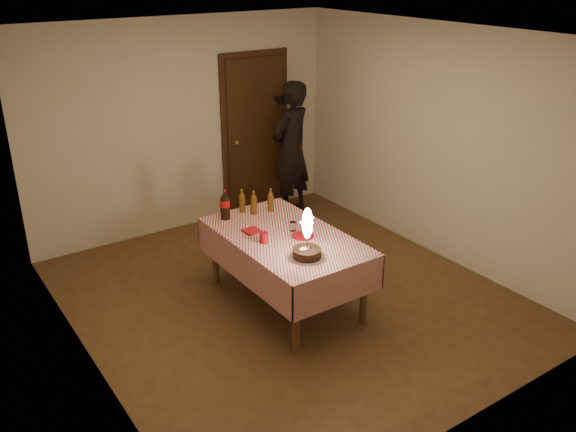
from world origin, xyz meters
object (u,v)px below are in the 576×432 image
object	(u,v)px
dining_table	(285,244)
red_cup	(264,238)
clear_cup	(293,226)
amber_bottle_left	(242,201)
photographer	(291,149)
amber_bottle_mid	(254,203)
cola_bottle	(225,205)
birthday_cake	(307,245)
amber_bottle_right	(271,200)
red_plate	(303,236)

from	to	relation	value
dining_table	red_cup	world-z (taller)	red_cup
dining_table	clear_cup	world-z (taller)	clear_cup
amber_bottle_left	photographer	size ratio (longest dim) A/B	0.14
amber_bottle_left	amber_bottle_mid	xyz separation A→B (m)	(0.08, -0.11, 0.00)
cola_bottle	photographer	xyz separation A→B (m)	(1.63, 1.17, 0.02)
birthday_cake	photographer	world-z (taller)	photographer
amber_bottle_mid	amber_bottle_right	bearing A→B (deg)	-10.27
amber_bottle_mid	amber_bottle_left	bearing A→B (deg)	123.52
clear_cup	birthday_cake	bearing A→B (deg)	-112.74
dining_table	red_cup	bearing A→B (deg)	-175.22
clear_cup	amber_bottle_mid	world-z (taller)	amber_bottle_mid
birthday_cake	dining_table	bearing A→B (deg)	78.47
birthday_cake	clear_cup	distance (m)	0.60
amber_bottle_left	amber_bottle_mid	distance (m)	0.14
amber_bottle_right	clear_cup	bearing A→B (deg)	-99.78
amber_bottle_right	red_plate	bearing A→B (deg)	-97.43
photographer	amber_bottle_left	bearing A→B (deg)	-141.37
red_cup	photographer	xyz separation A→B (m)	(1.60, 1.88, 0.12)
cola_bottle	red_plate	bearing A→B (deg)	-63.10
dining_table	cola_bottle	world-z (taller)	cola_bottle
red_cup	birthday_cake	bearing A→B (deg)	-72.19
dining_table	birthday_cake	world-z (taller)	birthday_cake
amber_bottle_mid	cola_bottle	bearing A→B (deg)	170.38
photographer	cola_bottle	bearing A→B (deg)	-144.22
photographer	dining_table	bearing A→B (deg)	-126.03
red_cup	amber_bottle_mid	xyz separation A→B (m)	(0.29, 0.65, 0.07)
birthday_cake	amber_bottle_right	bearing A→B (deg)	73.53
amber_bottle_right	amber_bottle_mid	world-z (taller)	same
amber_bottle_right	photographer	xyz separation A→B (m)	(1.13, 1.26, 0.05)
birthday_cake	clear_cup	xyz separation A→B (m)	(0.23, 0.55, -0.08)
cola_bottle	amber_bottle_left	distance (m)	0.25
red_plate	dining_table	bearing A→B (deg)	138.16
red_plate	photographer	xyz separation A→B (m)	(1.22, 1.97, 0.16)
amber_bottle_right	amber_bottle_mid	bearing A→B (deg)	169.73
amber_bottle_mid	photographer	xyz separation A→B (m)	(1.32, 1.23, 0.05)
clear_cup	amber_bottle_left	size ratio (longest dim) A/B	0.35
amber_bottle_mid	red_cup	bearing A→B (deg)	-113.93
dining_table	amber_bottle_mid	size ratio (longest dim) A/B	6.75
cola_bottle	photographer	world-z (taller)	photographer
dining_table	red_plate	xyz separation A→B (m)	(0.13, -0.12, 0.10)
dining_table	amber_bottle_right	world-z (taller)	amber_bottle_right
birthday_cake	cola_bottle	size ratio (longest dim) A/B	1.51
birthday_cake	cola_bottle	bearing A→B (deg)	98.42
red_cup	clear_cup	bearing A→B (deg)	10.35
amber_bottle_mid	birthday_cake	bearing A→B (deg)	-96.89
clear_cup	amber_bottle_mid	size ratio (longest dim) A/B	0.35
dining_table	birthday_cake	distance (m)	0.56
dining_table	amber_bottle_left	distance (m)	0.78
red_plate	amber_bottle_right	bearing A→B (deg)	82.57
birthday_cake	clear_cup	bearing A→B (deg)	67.26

